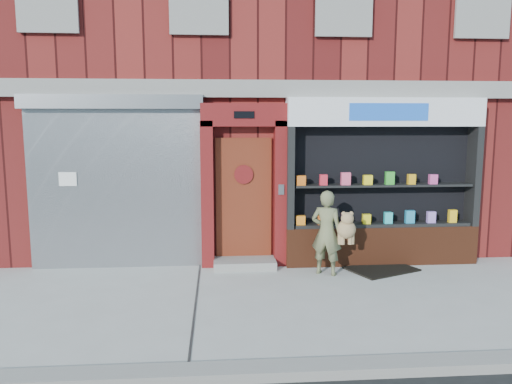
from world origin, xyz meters
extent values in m
plane|color=#9E9E99|center=(0.00, 0.00, 0.00)|extent=(80.00, 80.00, 0.00)
cube|color=gray|center=(0.00, -2.15, 0.06)|extent=(60.00, 0.30, 0.12)
cube|color=#4D1211|center=(0.00, 6.00, 4.00)|extent=(12.00, 8.00, 8.00)
cube|color=gray|center=(0.00, 1.92, 3.15)|extent=(12.00, 0.16, 0.30)
cube|color=gray|center=(-3.00, 1.94, 1.40)|extent=(3.00, 0.10, 2.80)
cube|color=slate|center=(-3.00, 1.88, 2.92)|extent=(3.10, 0.30, 0.24)
cube|color=white|center=(-3.80, 1.88, 1.60)|extent=(0.30, 0.01, 0.24)
cube|color=#5D1011|center=(-1.40, 1.86, 1.30)|extent=(0.22, 0.28, 2.60)
cube|color=#5D1011|center=(-0.10, 1.86, 1.30)|extent=(0.22, 0.28, 2.60)
cube|color=#5D1011|center=(-0.75, 1.86, 2.70)|extent=(1.50, 0.28, 0.40)
cube|color=black|center=(-0.75, 1.71, 2.70)|extent=(0.35, 0.01, 0.12)
cube|color=#602211|center=(-0.75, 1.97, 1.20)|extent=(1.00, 0.06, 2.20)
cylinder|color=black|center=(-0.75, 1.93, 1.65)|extent=(0.28, 0.02, 0.28)
cylinder|color=#5D1011|center=(-0.75, 1.92, 1.65)|extent=(0.34, 0.02, 0.34)
cube|color=gray|center=(-0.75, 1.70, 0.07)|extent=(1.10, 0.55, 0.15)
cube|color=slate|center=(-0.10, 1.71, 1.40)|extent=(0.10, 0.02, 0.18)
cube|color=#592815|center=(1.75, 1.80, 0.35)|extent=(3.50, 0.40, 0.70)
cube|color=black|center=(0.06, 1.80, 1.60)|extent=(0.12, 0.40, 1.80)
cube|color=black|center=(3.44, 1.80, 1.60)|extent=(0.12, 0.40, 1.80)
cube|color=black|center=(1.75, 1.99, 1.60)|extent=(3.30, 0.03, 1.80)
cube|color=black|center=(1.75, 1.80, 0.73)|extent=(3.20, 0.36, 0.06)
cube|color=black|center=(1.75, 1.80, 1.45)|extent=(3.20, 0.36, 0.04)
cube|color=white|center=(1.75, 1.80, 2.75)|extent=(3.50, 0.40, 0.50)
cube|color=blue|center=(1.75, 1.59, 2.75)|extent=(1.40, 0.01, 0.30)
cube|color=orange|center=(0.25, 1.72, 0.84)|extent=(0.16, 0.09, 0.17)
cube|color=orange|center=(0.65, 1.72, 0.85)|extent=(0.17, 0.09, 0.17)
cube|color=#EF4FAC|center=(1.05, 1.72, 0.86)|extent=(0.12, 0.09, 0.21)
cube|color=yellow|center=(1.45, 1.72, 0.85)|extent=(0.14, 0.09, 0.18)
cube|color=#27BAC3|center=(1.85, 1.72, 0.86)|extent=(0.14, 0.09, 0.21)
cube|color=teal|center=(2.25, 1.72, 0.88)|extent=(0.16, 0.09, 0.23)
cube|color=#A178D9|center=(2.65, 1.72, 0.86)|extent=(0.15, 0.09, 0.21)
cube|color=yellow|center=(3.05, 1.72, 0.88)|extent=(0.14, 0.09, 0.23)
cube|color=orange|center=(0.25, 1.72, 1.56)|extent=(0.16, 0.09, 0.17)
cube|color=red|center=(0.65, 1.72, 1.56)|extent=(0.13, 0.09, 0.19)
cube|color=#ED4F76|center=(1.05, 1.72, 1.58)|extent=(0.17, 0.09, 0.22)
cube|color=yellow|center=(1.45, 1.72, 1.56)|extent=(0.16, 0.09, 0.17)
cube|color=green|center=(1.85, 1.72, 1.58)|extent=(0.15, 0.09, 0.23)
cube|color=gold|center=(2.25, 1.72, 1.56)|extent=(0.13, 0.09, 0.18)
cube|color=#D24691|center=(2.65, 1.72, 1.56)|extent=(0.14, 0.09, 0.17)
imported|color=#626643|center=(0.61, 1.22, 0.72)|extent=(0.63, 0.55, 1.45)
sphere|color=#94754A|center=(0.93, 1.13, 0.80)|extent=(0.32, 0.32, 0.32)
sphere|color=#94754A|center=(0.93, 1.07, 0.99)|extent=(0.21, 0.21, 0.21)
sphere|color=#94754A|center=(0.86, 1.07, 1.07)|extent=(0.07, 0.07, 0.07)
sphere|color=#94754A|center=(0.99, 1.07, 1.07)|extent=(0.07, 0.07, 0.07)
cylinder|color=#94754A|center=(0.82, 1.13, 0.64)|extent=(0.07, 0.07, 0.19)
cylinder|color=#94754A|center=(1.03, 1.13, 0.64)|extent=(0.07, 0.07, 0.19)
cylinder|color=#94754A|center=(0.86, 1.10, 0.64)|extent=(0.07, 0.07, 0.19)
cylinder|color=#94754A|center=(0.99, 1.10, 0.64)|extent=(0.07, 0.07, 0.19)
cube|color=black|center=(1.65, 1.39, 0.01)|extent=(1.35, 1.18, 0.03)
camera|label=1|loc=(-1.21, -6.91, 2.60)|focal=35.00mm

